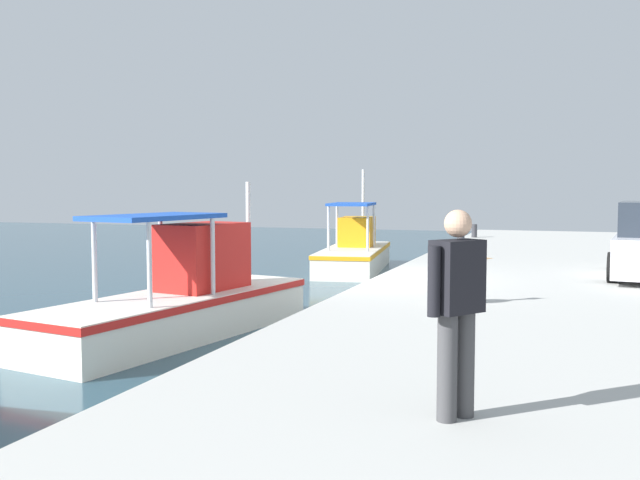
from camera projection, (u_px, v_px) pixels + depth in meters
quay_pier at (636, 310)px, 13.20m from camera, size 36.00×10.00×0.80m
fishing_boat_second at (182, 300)px, 12.82m from camera, size 6.22×2.74×2.78m
fishing_boat_third at (355, 252)px, 23.02m from camera, size 5.89×2.54×3.29m
pelican at (457, 279)px, 11.43m from camera, size 0.67×0.92×0.82m
fisherman_standing at (457, 304)px, 5.69m from camera, size 0.52×0.43×1.68m
mooring_bollard_nearest at (461, 237)px, 23.49m from camera, size 0.24×0.24×0.47m
mooring_bollard_second at (474, 231)px, 26.79m from camera, size 0.20×0.20×0.49m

